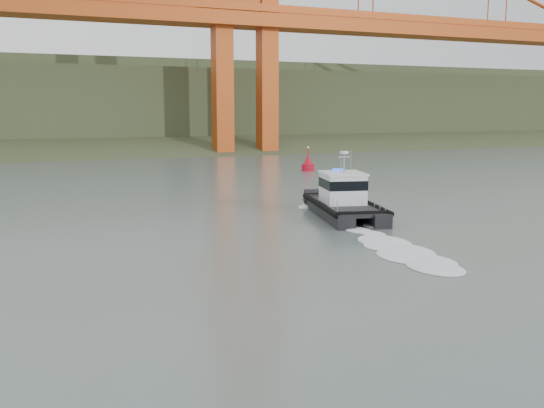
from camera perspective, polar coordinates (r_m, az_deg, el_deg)
The scene contains 4 objects.
ground at distance 27.10m, azimuth 8.69°, elevation -7.24°, with size 400.00×400.00×0.00m, color #52625B.
headlands at distance 148.31m, azimuth -17.55°, elevation 8.30°, with size 500.00×105.36×27.12m.
patrol_boat at distance 43.08m, azimuth 6.75°, elevation 0.42°, with size 5.72×10.36×4.76m.
nav_buoy at distance 74.70m, azimuth 3.41°, elevation 3.77°, with size 1.55×1.55×3.22m.
Camera 1 is at (-13.65, -22.18, 7.47)m, focal length 40.00 mm.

